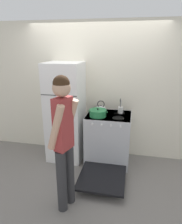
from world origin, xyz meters
TOP-DOWN VIEW (x-y plane):
  - ground_plane at (0.00, 0.00)m, footprint 14.00×14.00m
  - wall_back at (0.00, 0.03)m, footprint 10.00×0.06m
  - refrigerator at (-0.51, -0.31)m, footprint 0.64×0.65m
  - stove_range at (0.30, -0.36)m, footprint 0.79×1.40m
  - dutch_oven_pot at (0.12, -0.45)m, footprint 0.34×0.30m
  - tea_kettle at (0.14, -0.19)m, footprint 0.22×0.18m
  - utensil_jar at (0.50, -0.19)m, footprint 0.10×0.10m
  - person at (-0.11, -1.56)m, footprint 0.37×0.43m

SIDE VIEW (x-z plane):
  - ground_plane at x=0.00m, z-range 0.00..0.00m
  - stove_range at x=0.30m, z-range 0.00..0.93m
  - refrigerator at x=-0.51m, z-range 0.00..1.84m
  - dutch_oven_pot at x=0.12m, z-range 0.92..1.07m
  - tea_kettle at x=0.14m, z-range 0.89..1.11m
  - utensil_jar at x=0.50m, z-range 0.87..1.14m
  - person at x=-0.11m, z-range 0.13..1.93m
  - wall_back at x=0.00m, z-range 0.00..2.55m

